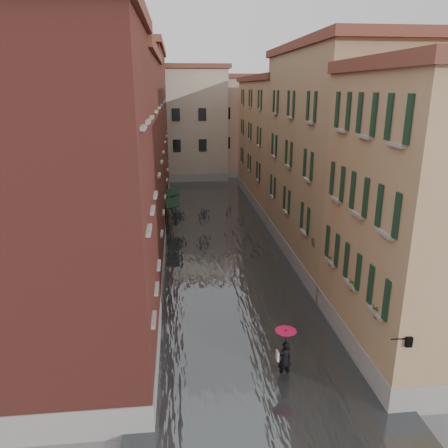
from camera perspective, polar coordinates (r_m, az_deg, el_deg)
ground at (r=21.04m, az=2.97°, el=-13.89°), size 120.00×120.00×0.00m
floodwater at (r=32.72m, az=-0.56°, el=-1.92°), size 10.00×60.00×0.20m
building_left_near at (r=16.84m, az=-19.76°, el=1.16°), size 6.00×8.00×13.00m
building_left_mid at (r=27.45m, az=-14.58°, el=7.04°), size 6.00×14.00×12.50m
building_left_far at (r=42.12m, az=-11.81°, el=11.69°), size 6.00×16.00×14.00m
building_right_near at (r=19.33m, az=25.20°, el=0.20°), size 6.00×8.00×11.50m
building_right_mid at (r=28.87m, az=14.31°, el=8.06°), size 6.00×14.00×13.00m
building_right_far at (r=43.22m, az=7.40°, el=10.37°), size 6.00×16.00×11.50m
building_end_cream at (r=55.92m, az=-6.26°, el=12.75°), size 12.00×9.00×13.00m
building_end_pink at (r=58.64m, az=2.79°, el=12.55°), size 10.00×9.00×12.00m
awning_near at (r=33.53m, az=-6.80°, el=2.66°), size 1.09×3.02×2.80m
awning_far at (r=37.00m, az=-6.76°, el=4.06°), size 1.09×3.04×2.80m
wall_lantern at (r=15.92m, az=22.85°, el=-13.90°), size 0.71×0.22×0.35m
window_planters at (r=19.90m, az=15.28°, el=-5.10°), size 0.59×8.30×0.84m
pedestrian_main at (r=17.72m, az=7.96°, el=-16.02°), size 0.85×0.85×2.06m
pedestrian_far at (r=40.71m, az=-6.45°, el=3.08°), size 0.98×0.80×1.88m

